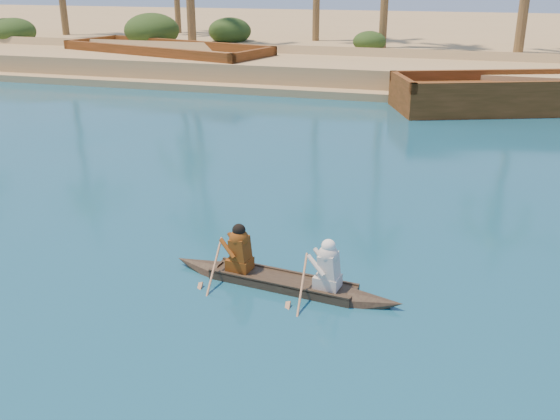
% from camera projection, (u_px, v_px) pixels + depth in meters
% --- Properties ---
extents(sandy_embankment, '(150.00, 51.00, 1.50)m').
position_uv_depth(sandy_embankment, '(533.00, 42.00, 48.99)').
color(sandy_embankment, tan).
rests_on(sandy_embankment, ground).
extents(shrub_cluster, '(100.00, 6.00, 2.40)m').
position_uv_depth(shrub_cluster, '(558.00, 58.00, 34.95)').
color(shrub_cluster, '#263E16').
rests_on(shrub_cluster, ground).
extents(canoe, '(4.79, 1.27, 1.31)m').
position_uv_depth(canoe, '(282.00, 274.00, 11.97)').
color(canoe, '#3F3322').
rests_on(canoe, ground).
extents(barge_left, '(13.41, 7.60, 2.12)m').
position_uv_depth(barge_left, '(167.00, 62.00, 36.79)').
color(barge_left, brown).
rests_on(barge_left, ground).
extents(barge_mid, '(11.24, 7.12, 1.78)m').
position_uv_depth(barge_mid, '(518.00, 96.00, 27.32)').
color(barge_mid, brown).
rests_on(barge_mid, ground).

